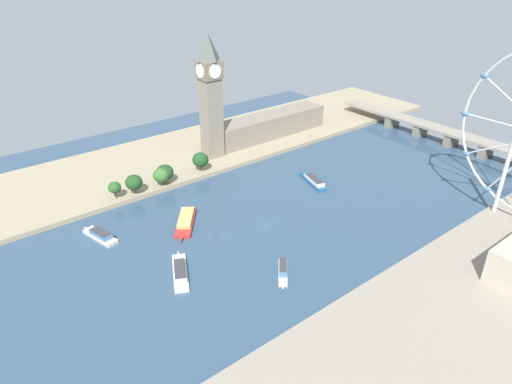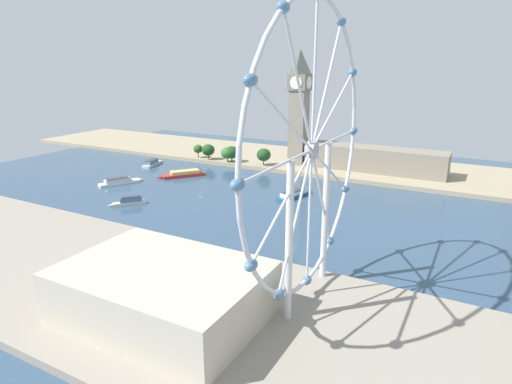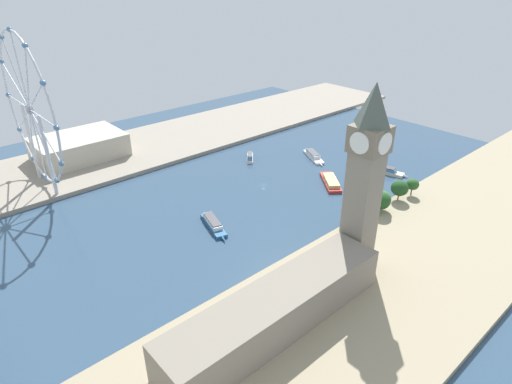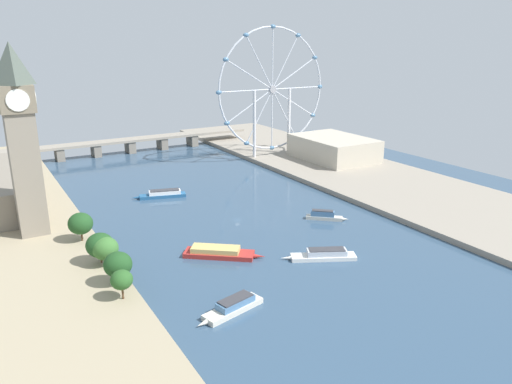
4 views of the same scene
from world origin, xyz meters
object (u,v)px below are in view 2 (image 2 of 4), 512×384
object	(u,v)px
parliament_block	(374,159)
tour_boat_3	(152,163)
riverside_hall	(163,291)
tour_boat_4	(129,201)
tour_boat_0	(183,174)
ferris_wheel	(312,153)
clock_tower	(299,106)
tour_boat_1	(119,182)
tour_boat_2	(294,194)

from	to	relation	value
parliament_block	tour_boat_3	size ratio (longest dim) A/B	3.72
riverside_hall	tour_boat_4	size ratio (longest dim) A/B	3.34
parliament_block	tour_boat_0	world-z (taller)	parliament_block
ferris_wheel	tour_boat_4	xyz separation A→B (m)	(-52.35, -136.21, -52.54)
clock_tower	ferris_wheel	bearing A→B (deg)	24.14
ferris_wheel	parliament_block	bearing A→B (deg)	-172.80
riverside_hall	tour_boat_4	world-z (taller)	riverside_hall
clock_tower	parliament_block	world-z (taller)	clock_tower
ferris_wheel	riverside_hall	world-z (taller)	ferris_wheel
tour_boat_1	tour_boat_4	world-z (taller)	tour_boat_4
clock_tower	ferris_wheel	xyz separation A→B (m)	(190.51, 85.37, 5.18)
ferris_wheel	tour_boat_2	xyz separation A→B (m)	(-113.79, -54.52, -52.69)
clock_tower	tour_boat_2	distance (m)	95.36
tour_boat_0	parliament_block	bearing A→B (deg)	158.69
clock_tower	tour_boat_4	xyz separation A→B (m)	(138.16, -50.85, -47.36)
ferris_wheel	tour_boat_2	world-z (taller)	ferris_wheel
riverside_hall	tour_boat_4	xyz separation A→B (m)	(-86.75, -99.74, -9.43)
tour_boat_0	tour_boat_1	distance (m)	46.91
ferris_wheel	tour_boat_1	size ratio (longest dim) A/B	3.17
parliament_block	tour_boat_4	xyz separation A→B (m)	(144.31, -111.38, -9.89)
clock_tower	tour_boat_3	bearing A→B (deg)	-64.72
clock_tower	tour_boat_2	bearing A→B (deg)	21.90
parliament_block	ferris_wheel	bearing A→B (deg)	7.20
parliament_block	tour_boat_0	size ratio (longest dim) A/B	3.26
riverside_hall	parliament_block	bearing A→B (deg)	177.12
parliament_block	ferris_wheel	world-z (taller)	ferris_wheel
clock_tower	tour_boat_2	xyz separation A→B (m)	(76.72, 30.84, -47.51)
riverside_hall	tour_boat_4	bearing A→B (deg)	-131.02
parliament_block	tour_boat_4	bearing A→B (deg)	-37.66
clock_tower	tour_boat_0	xyz separation A→B (m)	(67.92, -64.34, -47.61)
ferris_wheel	tour_boat_0	world-z (taller)	ferris_wheel
ferris_wheel	tour_boat_3	distance (m)	244.77
tour_boat_1	tour_boat_4	bearing A→B (deg)	-101.60
clock_tower	parliament_block	size ratio (longest dim) A/B	0.85
parliament_block	riverside_hall	distance (m)	231.36
riverside_hall	tour_boat_3	size ratio (longest dim) A/B	2.27
tour_boat_2	parliament_block	bearing A→B (deg)	-3.24
parliament_block	ferris_wheel	xyz separation A→B (m)	(196.67, 24.84, 42.65)
riverside_hall	tour_boat_3	distance (m)	234.77
tour_boat_0	tour_boat_4	world-z (taller)	tour_boat_4
tour_boat_0	tour_boat_1	xyz separation A→B (m)	(38.96, -26.13, 0.02)
tour_boat_3	clock_tower	bearing A→B (deg)	-78.27
ferris_wheel	tour_boat_4	size ratio (longest dim) A/B	5.28
tour_boat_1	tour_boat_2	size ratio (longest dim) A/B	0.98
parliament_block	riverside_hall	bearing A→B (deg)	-2.88
clock_tower	tour_boat_1	distance (m)	147.90
tour_boat_2	ferris_wheel	bearing A→B (deg)	-137.94
tour_boat_0	tour_boat_4	xyz separation A→B (m)	(70.24, 13.50, 0.26)
tour_boat_0	tour_boat_1	bearing A→B (deg)	4.16
ferris_wheel	tour_boat_3	xyz separation A→B (m)	(-139.00, -194.46, -52.69)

